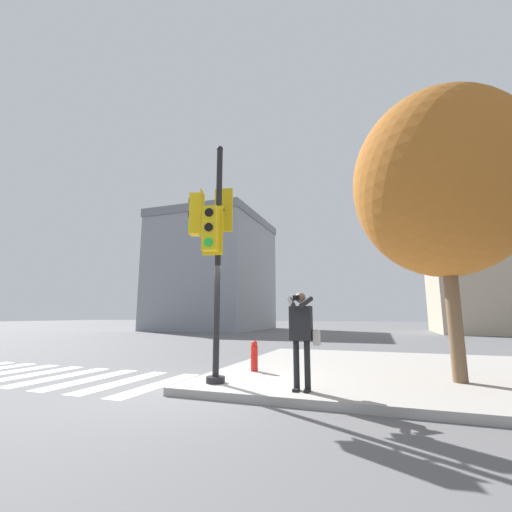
# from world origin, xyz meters

# --- Properties ---
(ground_plane) EXTENTS (160.00, 160.00, 0.00)m
(ground_plane) POSITION_xyz_m (0.00, 0.00, 0.00)
(ground_plane) COLOR #5B5B5E
(sidewalk_corner) EXTENTS (8.00, 8.00, 0.15)m
(sidewalk_corner) POSITION_xyz_m (3.50, 3.50, 0.07)
(sidewalk_corner) COLOR #9E9B96
(sidewalk_corner) RESTS_ON ground_plane
(crosswalk_stripes) EXTENTS (6.99, 2.81, 0.01)m
(crosswalk_stripes) POSITION_xyz_m (-4.47, 0.33, 0.00)
(crosswalk_stripes) COLOR silver
(crosswalk_stripes) RESTS_ON ground_plane
(traffic_signal_pole) EXTENTS (0.90, 1.30, 5.06)m
(traffic_signal_pole) POSITION_xyz_m (0.10, 0.20, 3.18)
(traffic_signal_pole) COLOR black
(traffic_signal_pole) RESTS_ON sidewalk_corner
(person_photographer) EXTENTS (0.58, 0.54, 1.74)m
(person_photographer) POSITION_xyz_m (2.00, 0.09, 1.19)
(person_photographer) COLOR black
(person_photographer) RESTS_ON sidewalk_corner
(street_tree) EXTENTS (3.77, 3.77, 6.27)m
(street_tree) POSITION_xyz_m (4.80, 1.93, 4.33)
(street_tree) COLOR brown
(street_tree) RESTS_ON sidewalk_corner
(fire_hydrant) EXTENTS (0.17, 0.23, 0.72)m
(fire_hydrant) POSITION_xyz_m (0.44, 1.84, 0.50)
(fire_hydrant) COLOR red
(fire_hydrant) RESTS_ON sidewalk_corner
(building_left) EXTENTS (10.22, 12.02, 11.73)m
(building_left) POSITION_xyz_m (-13.00, 26.27, 5.88)
(building_left) COLOR gray
(building_left) RESTS_ON ground_plane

